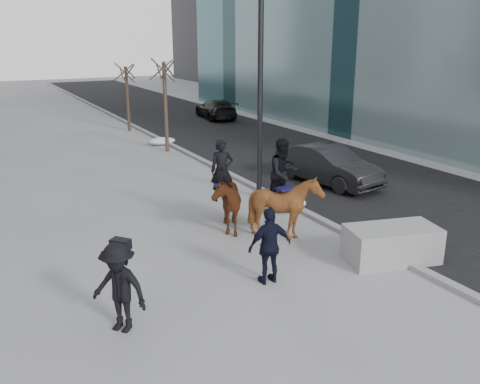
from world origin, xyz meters
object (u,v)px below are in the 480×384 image
car_near (328,165)px  mounted_right (285,199)px  mounted_left (224,197)px  planter (392,244)px

car_near → mounted_right: 5.73m
car_near → mounted_left: 5.98m
mounted_left → planter: bearing=-56.1°
planter → mounted_right: (-1.48, 2.52, 0.66)m
planter → mounted_left: mounted_left is taller
car_near → mounted_left: mounted_left is taller
planter → mounted_left: 4.72m
planter → mounted_right: size_ratio=0.81×
mounted_left → mounted_right: bearing=-50.2°
planter → car_near: (2.87, 6.25, 0.27)m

